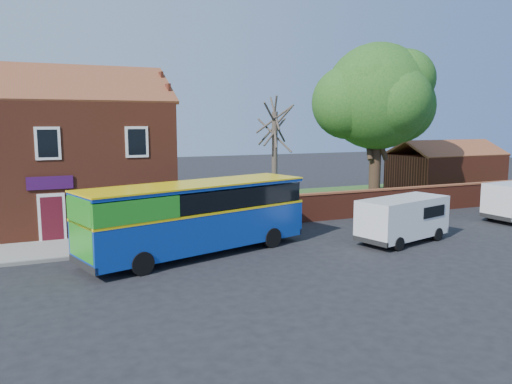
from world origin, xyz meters
name	(u,v)px	position (x,y,z in m)	size (l,w,h in m)	color
ground	(254,268)	(0.00, 0.00, 0.00)	(120.00, 120.00, 0.00)	black
pavement	(54,250)	(-7.00, 5.75, 0.06)	(18.00, 3.50, 0.12)	gray
kerb	(56,260)	(-7.00, 4.00, 0.07)	(18.00, 0.15, 0.14)	slate
grass_strip	(348,199)	(13.00, 13.00, 0.02)	(26.00, 12.00, 0.04)	#426B28
shop_building	(47,163)	(-7.02, 11.50, 3.41)	(12.30, 8.13, 10.50)	maroon
boundary_wall	(404,200)	(13.00, 7.00, 0.81)	(22.00, 0.38, 1.60)	maroon
outbuilding	(445,172)	(22.00, 13.00, 1.61)	(8.20, 5.06, 4.17)	maroon
bus	(191,215)	(-1.72, 2.70, 1.73)	(10.28, 5.24, 3.04)	#0D3698
van_near	(403,217)	(8.00, 1.09, 1.16)	(5.05, 3.04, 2.07)	silver
large_tree	(376,100)	(13.18, 10.34, 6.97)	(8.73, 6.90, 10.64)	black
bare_tree	(275,156)	(5.86, 10.51, 3.46)	(2.53, 3.01, 6.75)	#4C4238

